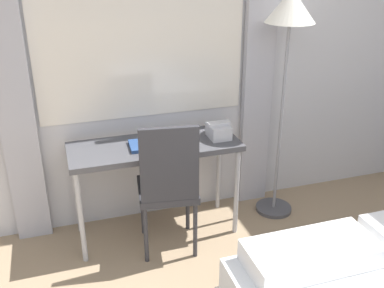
# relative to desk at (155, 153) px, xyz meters

# --- Properties ---
(wall_back_with_window) EXTENTS (5.42, 0.13, 2.70)m
(wall_back_with_window) POSITION_rel_desk_xyz_m (0.12, 0.30, 0.69)
(wall_back_with_window) COLOR silver
(wall_back_with_window) RESTS_ON ground_plane
(desk) EXTENTS (1.20, 0.46, 0.73)m
(desk) POSITION_rel_desk_xyz_m (0.00, 0.00, 0.00)
(desk) COLOR #4C4C51
(desk) RESTS_ON ground_plane
(desk_chair) EXTENTS (0.45, 0.45, 0.99)m
(desk_chair) POSITION_rel_desk_xyz_m (0.03, -0.26, -0.11)
(desk_chair) COLOR #333338
(desk_chair) RESTS_ON ground_plane
(standing_lamp) EXTENTS (0.35, 0.35, 1.75)m
(standing_lamp) POSITION_rel_desk_xyz_m (0.99, 0.00, 0.82)
(standing_lamp) COLOR #4C4C51
(standing_lamp) RESTS_ON ground_plane
(telephone) EXTENTS (0.17, 0.18, 0.12)m
(telephone) POSITION_rel_desk_xyz_m (0.47, -0.03, 0.13)
(telephone) COLOR silver
(telephone) RESTS_ON desk
(book) EXTENTS (0.27, 0.22, 0.02)m
(book) POSITION_rel_desk_xyz_m (-0.05, -0.03, 0.08)
(book) COLOR navy
(book) RESTS_ON desk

